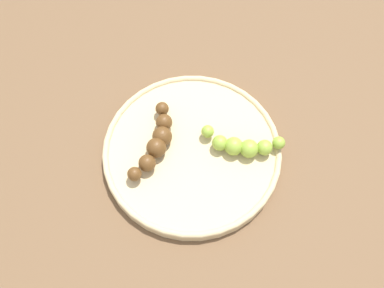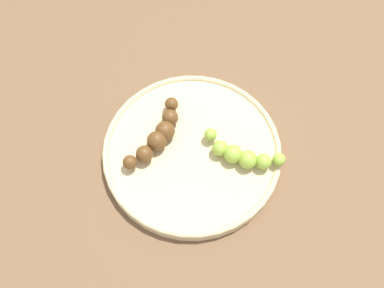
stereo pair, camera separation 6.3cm
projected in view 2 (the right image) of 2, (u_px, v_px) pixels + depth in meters
name	position (u px, v px, depth m)	size (l,w,h in m)	color
ground_plane	(192.00, 154.00, 0.69)	(2.40, 2.40, 0.00)	brown
fruit_bowl	(192.00, 151.00, 0.68)	(0.29, 0.29, 0.02)	#D1B784
banana_green	(241.00, 154.00, 0.66)	(0.13, 0.06, 0.03)	#8CAD38
banana_overripe	(158.00, 136.00, 0.67)	(0.08, 0.13, 0.03)	#593819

